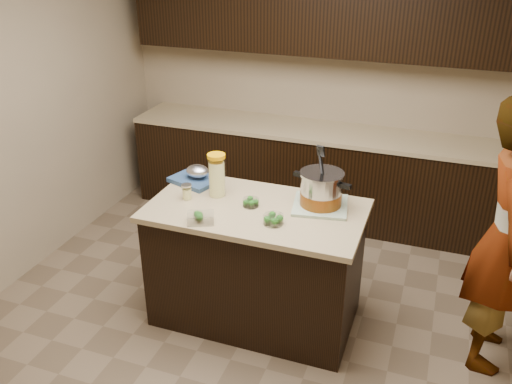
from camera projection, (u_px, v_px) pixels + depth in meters
ground_plane at (256, 315)px, 4.04m from camera, size 4.00×4.00×0.00m
room_shell at (256, 89)px, 3.29m from camera, size 4.04×4.04×2.72m
back_cabinets at (319, 124)px, 5.10m from camera, size 3.60×0.63×2.33m
island at (256, 264)px, 3.84m from camera, size 1.46×0.81×0.90m
dish_towel at (320, 205)px, 3.66m from camera, size 0.42×0.42×0.02m
stock_pot at (321, 191)px, 3.62m from camera, size 0.41×0.36×0.42m
lemonade_pitcher at (217, 177)px, 3.76m from camera, size 0.13×0.13×0.31m
mason_jar at (187, 192)px, 3.75m from camera, size 0.08×0.08×0.12m
broccoli_tub_left at (251, 203)px, 3.66m from camera, size 0.13×0.13×0.05m
broccoli_tub_right at (273, 220)px, 3.44m from camera, size 0.16×0.16×0.06m
broccoli_tub_rect at (201, 218)px, 3.46m from camera, size 0.20×0.18×0.06m
blue_tray at (196, 176)px, 4.01m from camera, size 0.40×0.36×0.13m
person at (508, 238)px, 3.30m from camera, size 0.45×0.67×1.79m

